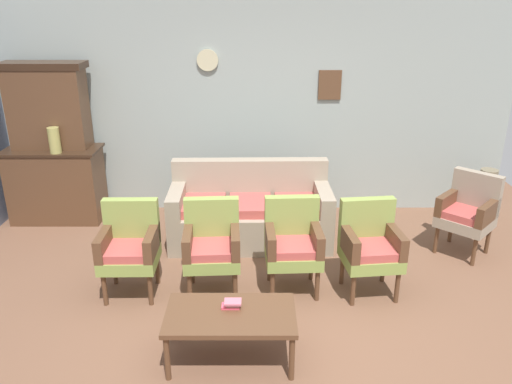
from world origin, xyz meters
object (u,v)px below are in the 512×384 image
object	(u,v)px
side_cabinet	(58,184)
vase_on_cabinet	(56,140)
armchair_near_cabinet	(371,244)
floor_vase_by_wall	(487,196)
armchair_near_couch_end	(294,242)
wingback_chair_by_fireplace	(470,211)
floral_couch	(251,214)
armchair_row_middle	(131,245)
armchair_by_doorway	(213,243)
book_stack_on_table	(233,304)
coffee_table	(232,318)

from	to	relation	value
side_cabinet	vase_on_cabinet	size ratio (longest dim) A/B	3.74
armchair_near_cabinet	floor_vase_by_wall	size ratio (longest dim) A/B	1.30
armchair_near_couch_end	wingback_chair_by_fireplace	bearing A→B (deg)	20.93
floral_couch	wingback_chair_by_fireplace	size ratio (longest dim) A/B	2.04
floral_couch	armchair_near_couch_end	distance (m)	1.14
wingback_chair_by_fireplace	floor_vase_by_wall	distance (m)	0.99
floor_vase_by_wall	armchair_row_middle	bearing A→B (deg)	-158.12
armchair_by_doorway	book_stack_on_table	world-z (taller)	armchair_by_doorway
armchair_row_middle	armchair_near_couch_end	bearing A→B (deg)	2.54
floral_couch	floor_vase_by_wall	size ratio (longest dim) A/B	2.64
floral_couch	coffee_table	xyz separation A→B (m)	(-0.13, -2.10, 0.05)
armchair_row_middle	floor_vase_by_wall	xyz separation A→B (m)	(4.05, 1.63, -0.15)
floral_couch	book_stack_on_table	size ratio (longest dim) A/B	11.86
wingback_chair_by_fireplace	coffee_table	distance (m)	3.09
side_cabinet	coffee_table	bearing A→B (deg)	-49.52
floral_couch	armchair_near_couch_end	world-z (taller)	same
vase_on_cabinet	armchair_row_middle	distance (m)	2.05
vase_on_cabinet	floor_vase_by_wall	bearing A→B (deg)	0.79
armchair_by_doorway	armchair_near_couch_end	size ratio (longest dim) A/B	1.00
armchair_row_middle	armchair_near_couch_end	xyz separation A→B (m)	(1.54, 0.07, 0.00)
armchair_near_cabinet	wingback_chair_by_fireplace	xyz separation A→B (m)	(1.24, 0.80, 0.00)
vase_on_cabinet	book_stack_on_table	bearing A→B (deg)	-48.23
book_stack_on_table	floor_vase_by_wall	xyz separation A→B (m)	(3.05, 2.53, -0.11)
armchair_row_middle	floral_couch	bearing A→B (deg)	44.82
vase_on_cabinet	floral_couch	size ratio (longest dim) A/B	0.17
coffee_table	book_stack_on_table	world-z (taller)	book_stack_on_table
vase_on_cabinet	armchair_near_cabinet	distance (m)	3.83
armchair_row_middle	wingback_chair_by_fireplace	xyz separation A→B (m)	(3.50, 0.82, 0.00)
side_cabinet	armchair_near_couch_end	world-z (taller)	side_cabinet
side_cabinet	vase_on_cabinet	xyz separation A→B (m)	(0.12, -0.17, 0.62)
armchair_row_middle	armchair_near_couch_end	size ratio (longest dim) A/B	1.00
coffee_table	wingback_chair_by_fireplace	bearing A→B (deg)	35.65
side_cabinet	floor_vase_by_wall	distance (m)	5.37
book_stack_on_table	armchair_near_cabinet	bearing A→B (deg)	36.33
vase_on_cabinet	coffee_table	xyz separation A→B (m)	(2.19, -2.54, -0.71)
wingback_chair_by_fireplace	coffee_table	size ratio (longest dim) A/B	0.90
armchair_near_couch_end	vase_on_cabinet	bearing A→B (deg)	151.49
floral_couch	coffee_table	world-z (taller)	floral_couch
armchair_by_doorway	vase_on_cabinet	bearing A→B (deg)	142.21
side_cabinet	armchair_near_cabinet	bearing A→B (deg)	-25.49
armchair_row_middle	armchair_by_doorway	xyz separation A→B (m)	(0.77, 0.03, 0.00)
floral_couch	armchair_near_cabinet	world-z (taller)	same
side_cabinet	coffee_table	xyz separation A→B (m)	(2.31, -2.71, -0.09)
vase_on_cabinet	armchair_by_doorway	distance (m)	2.56
armchair_near_couch_end	side_cabinet	bearing A→B (deg)	149.88
coffee_table	armchair_by_doorway	bearing A→B (deg)	102.31
floral_couch	armchair_near_couch_end	bearing A→B (deg)	-68.27
book_stack_on_table	side_cabinet	bearing A→B (deg)	131.39
vase_on_cabinet	wingback_chair_by_fireplace	distance (m)	4.79
armchair_row_middle	armchair_by_doorway	distance (m)	0.77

